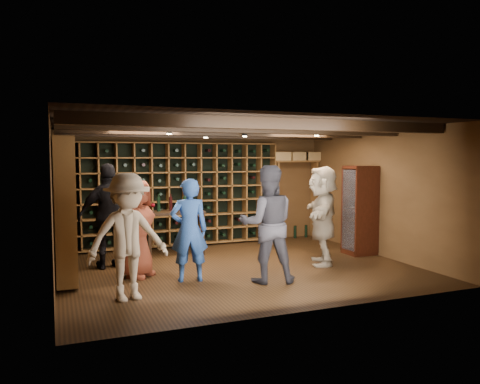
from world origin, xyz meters
name	(u,v)px	position (x,y,z in m)	size (l,w,h in m)	color
ground	(237,268)	(0.00, 0.00, 0.00)	(6.00, 6.00, 0.00)	#321F0E
room_shell	(236,130)	(0.00, 0.05, 2.42)	(6.00, 6.00, 6.00)	brown
wine_rack_back	(176,194)	(-0.52, 2.33, 1.15)	(4.65, 0.30, 2.20)	brown
wine_rack_left	(64,205)	(-2.83, 0.82, 1.15)	(0.30, 2.65, 2.20)	brown
crate_shelf	(296,173)	(2.41, 2.32, 1.57)	(1.20, 0.32, 2.07)	brown
display_cabinet	(360,212)	(2.71, 0.20, 0.86)	(0.55, 0.50, 1.75)	#38140B
man_blue_shirt	(189,230)	(-1.02, -0.54, 0.81)	(0.59, 0.39, 1.62)	navy
man_grey_suit	(267,224)	(0.10, -1.04, 0.91)	(0.89, 0.69, 1.83)	black
guest_red_floral	(138,229)	(-1.72, 0.03, 0.79)	(0.78, 0.51, 1.59)	maroon
guest_woman_black	(110,216)	(-2.08, 0.83, 0.92)	(1.08, 0.45, 1.85)	black
guest_khaki	(128,237)	(-2.06, -1.17, 0.87)	(1.12, 0.65, 1.74)	gray
guest_beige	(322,215)	(1.55, -0.28, 0.90)	(1.66, 0.53, 1.79)	gray
tasting_table	(174,216)	(-0.77, 1.54, 0.77)	(1.17, 0.58, 1.16)	black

